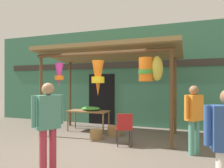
# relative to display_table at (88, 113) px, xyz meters

# --- Properties ---
(ground_plane) EXTENTS (30.00, 30.00, 0.00)m
(ground_plane) POSITION_rel_display_table_xyz_m (0.92, -1.25, -0.62)
(ground_plane) COLOR #60564C
(shop_facade) EXTENTS (12.09, 0.29, 3.77)m
(shop_facade) POSITION_rel_display_table_xyz_m (0.91, 1.44, 1.27)
(shop_facade) COLOR #387056
(shop_facade) RESTS_ON ground_plane
(market_stall_canopy) EXTENTS (4.38, 2.21, 2.73)m
(market_stall_canopy) POSITION_rel_display_table_xyz_m (0.94, -0.41, 1.75)
(market_stall_canopy) COLOR brown
(market_stall_canopy) RESTS_ON ground_plane
(display_table) EXTENTS (1.40, 0.61, 0.70)m
(display_table) POSITION_rel_display_table_xyz_m (0.00, 0.00, 0.00)
(display_table) COLOR brown
(display_table) RESTS_ON ground_plane
(flower_heap_on_table) EXTENTS (0.67, 0.47, 0.13)m
(flower_heap_on_table) POSITION_rel_display_table_xyz_m (0.08, 0.06, 0.14)
(flower_heap_on_table) COLOR green
(flower_heap_on_table) RESTS_ON display_table
(folding_chair) EXTENTS (0.52, 0.52, 0.84)m
(folding_chair) POSITION_rel_display_table_xyz_m (1.63, -1.22, -0.12)
(folding_chair) COLOR #AD1E1E
(folding_chair) RESTS_ON ground_plane
(wicker_basket_by_table) EXTENTS (0.36, 0.36, 0.27)m
(wicker_basket_by_table) POSITION_rel_display_table_xyz_m (0.68, -0.86, -0.48)
(wicker_basket_by_table) COLOR olive
(wicker_basket_by_table) RESTS_ON ground_plane
(wicker_basket_spare) EXTENTS (0.41, 0.41, 0.29)m
(wicker_basket_spare) POSITION_rel_display_table_xyz_m (1.05, -0.33, -0.47)
(wicker_basket_spare) COLOR olive
(wicker_basket_spare) RESTS_ON ground_plane
(customer_foreground) EXTENTS (0.42, 0.49, 1.56)m
(customer_foreground) POSITION_rel_display_table_xyz_m (3.31, -1.34, 0.30)
(customer_foreground) COLOR #4C8E7A
(customer_foreground) RESTS_ON ground_plane
(shopper_by_bananas) EXTENTS (0.39, 0.53, 1.62)m
(shopper_by_bananas) POSITION_rel_display_table_xyz_m (0.83, -3.30, 0.33)
(shopper_by_bananas) COLOR #B23347
(shopper_by_bananas) RESTS_ON ground_plane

